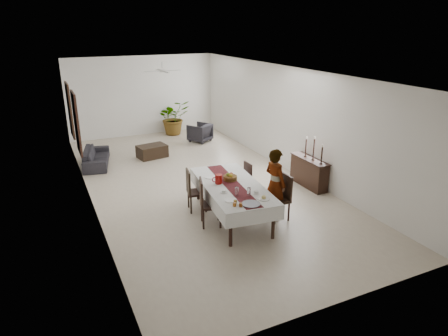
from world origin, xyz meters
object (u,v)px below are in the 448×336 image
sofa (96,157)px  red_pitcher (219,179)px  dining_table_top (232,186)px  woman (275,184)px  sideboard_body (309,173)px

sofa → red_pitcher: bearing=-144.9°
red_pitcher → sofa: bearing=112.7°
dining_table_top → sofa: dining_table_top is taller
woman → dining_table_top: bearing=55.5°
dining_table_top → red_pitcher: size_ratio=12.00×
red_pitcher → woman: bearing=-26.8°
dining_table_top → sideboard_body: bearing=22.2°
dining_table_top → sideboard_body: (2.85, 0.82, -0.40)m
red_pitcher → sideboard_body: 3.21m
dining_table_top → sofa: 5.77m
red_pitcher → sofa: size_ratio=0.12×
dining_table_top → red_pitcher: (-0.26, 0.19, 0.15)m
sideboard_body → sofa: 6.83m
dining_table_top → sofa: bearing=120.5°
dining_table_top → sofa: (-2.37, 5.24, -0.52)m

